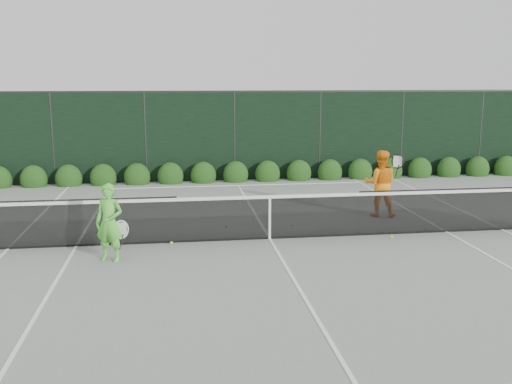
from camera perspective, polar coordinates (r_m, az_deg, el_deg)
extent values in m
plane|color=gray|center=(12.56, 1.37, -4.71)|extent=(80.00, 80.00, 0.00)
cube|color=black|center=(12.47, -18.05, -2.98)|extent=(4.40, 0.01, 1.02)
cube|color=black|center=(12.43, 1.38, -2.59)|extent=(4.00, 0.01, 0.96)
cube|color=black|center=(13.73, 18.95, -1.75)|extent=(4.40, 0.01, 1.02)
cube|color=white|center=(12.33, 1.39, -0.49)|extent=(12.80, 0.03, 0.07)
cube|color=black|center=(12.55, 1.37, -4.63)|extent=(12.80, 0.02, 0.04)
cube|color=white|center=(12.44, 1.38, -2.69)|extent=(0.05, 0.03, 0.91)
imported|color=#59D23D|center=(11.26, -14.46, -3.00)|extent=(0.64, 0.53, 1.51)
torus|color=white|center=(11.37, -13.36, -3.68)|extent=(0.30, 0.10, 0.30)
cylinder|color=black|center=(11.44, -13.30, -4.84)|extent=(0.10, 0.03, 0.30)
imported|color=orange|center=(14.77, 12.32, 0.84)|extent=(0.97, 0.85, 1.69)
torus|color=black|center=(14.62, 13.98, 2.99)|extent=(0.28, 0.17, 0.30)
cylinder|color=black|center=(14.66, 13.93, 2.06)|extent=(0.10, 0.03, 0.30)
cube|color=white|center=(12.89, -23.57, -5.23)|extent=(0.06, 23.77, 0.01)
cube|color=white|center=(14.47, 23.38, -3.47)|extent=(0.06, 23.77, 0.01)
cube|color=white|center=(12.58, -17.53, -5.19)|extent=(0.06, 23.77, 0.01)
cube|color=white|center=(13.81, 18.51, -3.79)|extent=(0.06, 23.77, 0.01)
cube|color=white|center=(24.12, -3.21, 3.05)|extent=(11.03, 0.06, 0.01)
cube|color=white|center=(18.74, -1.80, 0.67)|extent=(8.23, 0.06, 0.01)
cube|color=white|center=(12.56, 1.37, -4.69)|extent=(0.06, 12.80, 0.01)
cube|color=black|center=(19.61, -2.18, 5.55)|extent=(32.00, 0.06, 3.00)
cube|color=#262826|center=(19.51, -2.21, 10.03)|extent=(32.00, 0.06, 0.06)
cylinder|color=#262826|center=(19.92, -19.68, 4.99)|extent=(0.08, 0.08, 3.00)
cylinder|color=#262826|center=(19.53, -11.00, 5.33)|extent=(0.08, 0.08, 3.00)
cylinder|color=#262826|center=(19.61, -2.18, 5.55)|extent=(0.08, 0.08, 3.00)
cylinder|color=#262826|center=(20.13, 6.39, 5.64)|extent=(0.08, 0.08, 3.00)
cylinder|color=#262826|center=(21.07, 14.36, 5.61)|extent=(0.08, 0.08, 3.00)
cylinder|color=#262826|center=(22.38, 21.52, 5.49)|extent=(0.08, 0.08, 3.00)
ellipsoid|color=#17340E|center=(19.88, -21.33, 1.18)|extent=(0.86, 0.65, 0.94)
ellipsoid|color=#17340E|center=(19.65, -18.21, 1.28)|extent=(0.86, 0.65, 0.94)
ellipsoid|color=#17340E|center=(19.48, -15.03, 1.38)|extent=(0.86, 0.65, 0.94)
ellipsoid|color=#17340E|center=(19.37, -11.80, 1.48)|extent=(0.86, 0.65, 0.94)
ellipsoid|color=#17340E|center=(19.33, -8.55, 1.57)|extent=(0.86, 0.65, 0.94)
ellipsoid|color=#17340E|center=(19.35, -5.29, 1.66)|extent=(0.86, 0.65, 0.94)
ellipsoid|color=#17340E|center=(19.43, -2.05, 1.74)|extent=(0.86, 0.65, 0.94)
ellipsoid|color=#17340E|center=(19.57, 1.16, 1.81)|extent=(0.86, 0.65, 0.94)
ellipsoid|color=#17340E|center=(19.77, 4.31, 1.88)|extent=(0.86, 0.65, 0.94)
ellipsoid|color=#17340E|center=(20.04, 7.39, 1.94)|extent=(0.86, 0.65, 0.94)
ellipsoid|color=#17340E|center=(20.35, 10.38, 2.00)|extent=(0.86, 0.65, 0.94)
ellipsoid|color=#17340E|center=(20.72, 13.27, 2.04)|extent=(0.86, 0.65, 0.94)
ellipsoid|color=#17340E|center=(21.15, 16.05, 2.08)|extent=(0.86, 0.65, 0.94)
ellipsoid|color=#17340E|center=(21.61, 18.72, 2.12)|extent=(0.86, 0.65, 0.94)
ellipsoid|color=#17340E|center=(22.13, 21.27, 2.15)|extent=(0.86, 0.65, 0.94)
ellipsoid|color=#17340E|center=(22.68, 23.70, 2.17)|extent=(0.86, 0.65, 0.94)
sphere|color=#C9DE31|center=(12.27, -8.45, -5.06)|extent=(0.07, 0.07, 0.07)
sphere|color=#C9DE31|center=(13.52, -3.00, -3.41)|extent=(0.07, 0.07, 0.07)
sphere|color=#C9DE31|center=(12.94, 13.41, -4.38)|extent=(0.07, 0.07, 0.07)
sphere|color=#C9DE31|center=(13.61, 3.60, -3.31)|extent=(0.07, 0.07, 0.07)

